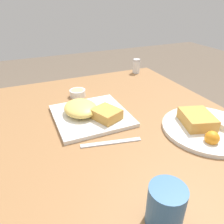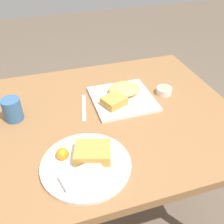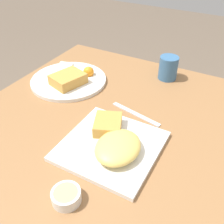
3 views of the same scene
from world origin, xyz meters
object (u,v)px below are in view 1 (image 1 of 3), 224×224
(sauce_ramekin, at_px, (78,93))
(salt_shaker, at_px, (136,67))
(plate_square_near, at_px, (89,112))
(butter_knife, at_px, (111,143))
(coffee_mug, at_px, (166,206))
(plate_oval_far, at_px, (206,126))

(sauce_ramekin, height_order, salt_shaker, salt_shaker)
(plate_square_near, height_order, butter_knife, plate_square_near)
(butter_knife, bearing_deg, plate_square_near, 105.47)
(butter_knife, bearing_deg, salt_shaker, 66.20)
(salt_shaker, bearing_deg, coffee_mug, -25.93)
(plate_square_near, height_order, salt_shaker, salt_shaker)
(plate_oval_far, relative_size, butter_knife, 1.58)
(plate_oval_far, xyz_separation_m, coffee_mug, (0.22, -0.33, 0.03))
(sauce_ramekin, relative_size, butter_knife, 0.37)
(plate_oval_far, bearing_deg, butter_knife, -101.09)
(butter_knife, bearing_deg, plate_oval_far, 0.82)
(plate_square_near, distance_m, sauce_ramekin, 0.20)
(plate_square_near, distance_m, salt_shaker, 0.57)
(plate_oval_far, xyz_separation_m, butter_knife, (-0.06, -0.33, -0.01))
(sauce_ramekin, height_order, coffee_mug, coffee_mug)
(salt_shaker, distance_m, butter_knife, 0.70)
(sauce_ramekin, relative_size, salt_shaker, 0.88)
(sauce_ramekin, xyz_separation_m, salt_shaker, (-0.18, 0.40, 0.02))
(plate_square_near, bearing_deg, butter_knife, 3.56)
(butter_knife, relative_size, coffee_mug, 2.02)
(plate_square_near, relative_size, sauce_ramekin, 3.80)
(salt_shaker, height_order, butter_knife, salt_shaker)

